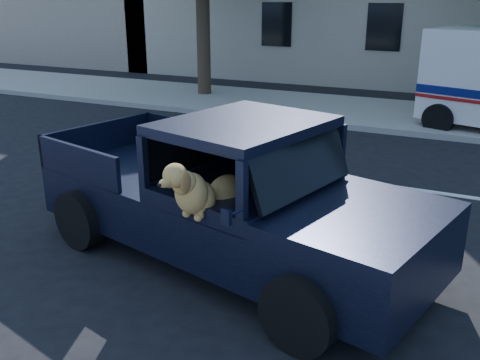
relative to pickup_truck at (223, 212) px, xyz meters
The scene contains 4 objects.
ground 1.91m from the pickup_truck, 169.30° to the left, with size 120.00×120.00×0.00m, color black.
far_sidewalk 9.71m from the pickup_truck, 100.50° to the left, with size 60.00×4.00×0.15m, color gray.
lane_stripes 3.79m from the pickup_truck, 86.42° to the left, with size 21.60×0.14×0.01m, color silver, non-canonical shape.
pickup_truck is the anchor object (origin of this frame).
Camera 1 is at (4.71, -6.01, 3.32)m, focal length 40.00 mm.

